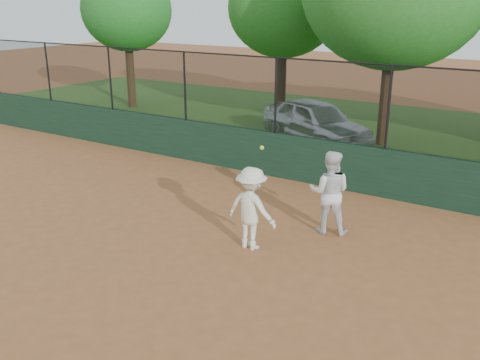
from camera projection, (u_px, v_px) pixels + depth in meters
The scene contains 9 objects.
ground at pixel (138, 268), 9.64m from camera, with size 80.00×80.00×0.00m, color #9D5C32.
back_wall at pixel (291, 157), 14.25m from camera, with size 26.00×0.20×1.20m, color #173421.
grass_strip at pixel (366, 133), 19.24m from camera, with size 36.00×12.00×0.01m, color #294F18.
parked_car at pixel (316, 122), 17.73m from camera, with size 1.73×4.29×1.46m, color #B9BEC4.
player_second at pixel (330, 192), 10.88m from camera, with size 0.85×0.66×1.75m, color silver.
player_main at pixel (251, 208), 10.20m from camera, with size 1.10×0.69×2.19m.
fence_assembly at pixel (292, 96), 13.73m from camera, with size 26.00×0.06×2.00m.
tree_0 at pixel (126, 10), 22.69m from camera, with size 4.01×3.64×5.88m.
tree_1 at pixel (283, 8), 20.37m from camera, with size 4.36×3.97×6.16m.
Camera 1 is at (6.16, -6.29, 4.62)m, focal length 40.00 mm.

